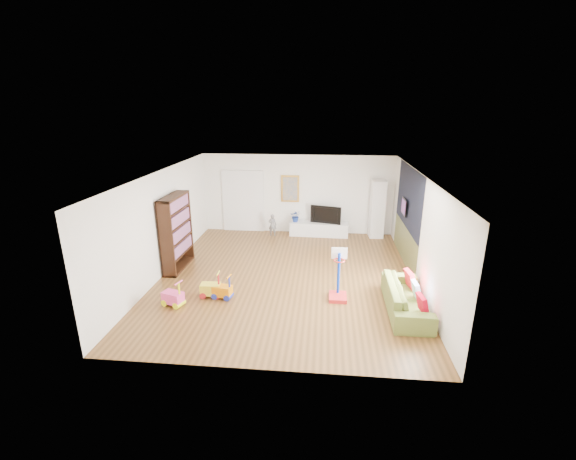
# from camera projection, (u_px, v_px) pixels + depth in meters

# --- Properties ---
(floor) EXTENTS (6.50, 7.50, 0.00)m
(floor) POSITION_uv_depth(u_px,v_px,m) (287.00, 276.00, 10.08)
(floor) COLOR brown
(floor) RESTS_ON ground
(ceiling) EXTENTS (6.50, 7.50, 0.00)m
(ceiling) POSITION_uv_depth(u_px,v_px,m) (286.00, 174.00, 9.24)
(ceiling) COLOR white
(ceiling) RESTS_ON ground
(wall_back) EXTENTS (6.50, 0.00, 2.70)m
(wall_back) POSITION_uv_depth(u_px,v_px,m) (297.00, 194.00, 13.21)
(wall_back) COLOR white
(wall_back) RESTS_ON ground
(wall_front) EXTENTS (6.50, 0.00, 2.70)m
(wall_front) POSITION_uv_depth(u_px,v_px,m) (263.00, 299.00, 6.11)
(wall_front) COLOR silver
(wall_front) RESTS_ON ground
(wall_left) EXTENTS (0.00, 7.50, 2.70)m
(wall_left) POSITION_uv_depth(u_px,v_px,m) (162.00, 224.00, 9.96)
(wall_left) COLOR white
(wall_left) RESTS_ON ground
(wall_right) EXTENTS (0.00, 7.50, 2.70)m
(wall_right) POSITION_uv_depth(u_px,v_px,m) (419.00, 231.00, 9.36)
(wall_right) COLOR silver
(wall_right) RESTS_ON ground
(navy_accent) EXTENTS (0.01, 3.20, 1.70)m
(navy_accent) POSITION_uv_depth(u_px,v_px,m) (409.00, 198.00, 10.53)
(navy_accent) COLOR black
(navy_accent) RESTS_ON wall_right
(olive_wainscot) EXTENTS (0.01, 3.20, 1.00)m
(olive_wainscot) POSITION_uv_depth(u_px,v_px,m) (404.00, 244.00, 10.95)
(olive_wainscot) COLOR brown
(olive_wainscot) RESTS_ON wall_right
(doorway) EXTENTS (1.45, 0.06, 2.10)m
(doorway) POSITION_uv_depth(u_px,v_px,m) (243.00, 202.00, 13.44)
(doorway) COLOR white
(doorway) RESTS_ON ground
(painting_back) EXTENTS (0.62, 0.06, 0.92)m
(painting_back) POSITION_uv_depth(u_px,v_px,m) (290.00, 189.00, 13.13)
(painting_back) COLOR gold
(painting_back) RESTS_ON wall_back
(artwork_right) EXTENTS (0.04, 0.56, 0.46)m
(artwork_right) POSITION_uv_depth(u_px,v_px,m) (404.00, 207.00, 10.82)
(artwork_right) COLOR #7F3F8C
(artwork_right) RESTS_ON wall_right
(media_console) EXTENTS (1.99, 0.56, 0.46)m
(media_console) POSITION_uv_depth(u_px,v_px,m) (319.00, 229.00, 13.17)
(media_console) COLOR silver
(media_console) RESTS_ON ground
(tall_cabinet) EXTENTS (0.48, 0.48, 1.94)m
(tall_cabinet) POSITION_uv_depth(u_px,v_px,m) (377.00, 209.00, 12.80)
(tall_cabinet) COLOR white
(tall_cabinet) RESTS_ON ground
(bookshelf) EXTENTS (0.39, 1.40, 2.03)m
(bookshelf) POSITION_uv_depth(u_px,v_px,m) (176.00, 232.00, 10.33)
(bookshelf) COLOR black
(bookshelf) RESTS_ON ground
(sofa) EXTENTS (0.84, 2.10, 0.61)m
(sofa) POSITION_uv_depth(u_px,v_px,m) (406.00, 298.00, 8.34)
(sofa) COLOR olive
(sofa) RESTS_ON ground
(basketball_hoop) EXTENTS (0.42, 0.51, 1.20)m
(basketball_hoop) POSITION_uv_depth(u_px,v_px,m) (339.00, 275.00, 8.73)
(basketball_hoop) COLOR red
(basketball_hoop) RESTS_ON ground
(ride_on_yellow) EXTENTS (0.48, 0.31, 0.61)m
(ride_on_yellow) POSITION_uv_depth(u_px,v_px,m) (210.00, 285.00, 8.93)
(ride_on_yellow) COLOR yellow
(ride_on_yellow) RESTS_ON ground
(ride_on_orange) EXTENTS (0.47, 0.34, 0.58)m
(ride_on_orange) POSITION_uv_depth(u_px,v_px,m) (222.00, 287.00, 8.86)
(ride_on_orange) COLOR orange
(ride_on_orange) RESTS_ON ground
(ride_on_pink) EXTENTS (0.52, 0.41, 0.60)m
(ride_on_pink) POSITION_uv_depth(u_px,v_px,m) (173.00, 293.00, 8.54)
(ride_on_pink) COLOR #F54691
(ride_on_pink) RESTS_ON ground
(child) EXTENTS (0.28, 0.18, 0.76)m
(child) POSITION_uv_depth(u_px,v_px,m) (272.00, 225.00, 13.10)
(child) COLOR slate
(child) RESTS_ON ground
(tv) EXTENTS (1.05, 0.40, 0.60)m
(tv) POSITION_uv_depth(u_px,v_px,m) (326.00, 214.00, 13.00)
(tv) COLOR black
(tv) RESTS_ON media_console
(vase_plant) EXTENTS (0.38, 0.33, 0.40)m
(vase_plant) POSITION_uv_depth(u_px,v_px,m) (296.00, 216.00, 13.13)
(vase_plant) COLOR navy
(vase_plant) RESTS_ON media_console
(pillow_left) EXTENTS (0.15, 0.38, 0.36)m
(pillow_left) POSITION_uv_depth(u_px,v_px,m) (422.00, 304.00, 7.72)
(pillow_left) COLOR #B7061F
(pillow_left) RESTS_ON sofa
(pillow_center) EXTENTS (0.12, 0.37, 0.37)m
(pillow_center) POSITION_uv_depth(u_px,v_px,m) (416.00, 290.00, 8.29)
(pillow_center) COLOR white
(pillow_center) RESTS_ON sofa
(pillow_right) EXTENTS (0.17, 0.41, 0.40)m
(pillow_right) POSITION_uv_depth(u_px,v_px,m) (410.00, 279.00, 8.81)
(pillow_right) COLOR red
(pillow_right) RESTS_ON sofa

